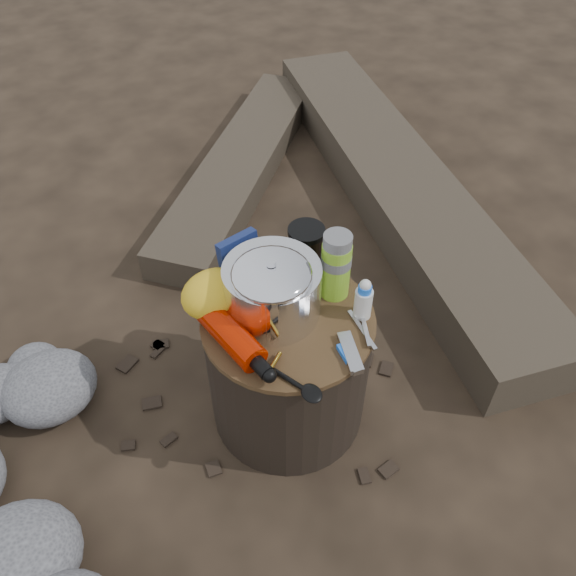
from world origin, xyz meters
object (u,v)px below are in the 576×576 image
log_main (397,184)px  camping_pot (272,293)px  stump (288,367)px  travel_mug (306,250)px  fuel_bottle (229,332)px  thermos (336,266)px

log_main → camping_pot: bearing=-132.4°
stump → travel_mug: travel_mug is taller
fuel_bottle → travel_mug: bearing=14.9°
stump → fuel_bottle: size_ratio=1.51×
stump → log_main: 1.04m
stump → travel_mug: (0.13, 0.12, 0.25)m
stump → camping_pot: (-0.03, 0.02, 0.28)m
log_main → camping_pot: 1.11m
fuel_bottle → thermos: 0.30m
log_main → thermos: thermos is taller
log_main → camping_pot: (-0.89, -0.56, 0.38)m
stump → log_main: (0.86, 0.58, -0.11)m
camping_pot → fuel_bottle: camping_pot is taller
camping_pot → fuel_bottle: bearing=-176.6°
log_main → fuel_bottle: fuel_bottle is taller
camping_pot → thermos: 0.17m
log_main → camping_pot: camping_pot is taller
log_main → fuel_bottle: bearing=-135.3°
camping_pot → log_main: bearing=32.2°
fuel_bottle → thermos: (0.29, 0.00, 0.06)m
log_main → travel_mug: size_ratio=14.94×
thermos → travel_mug: bearing=97.7°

